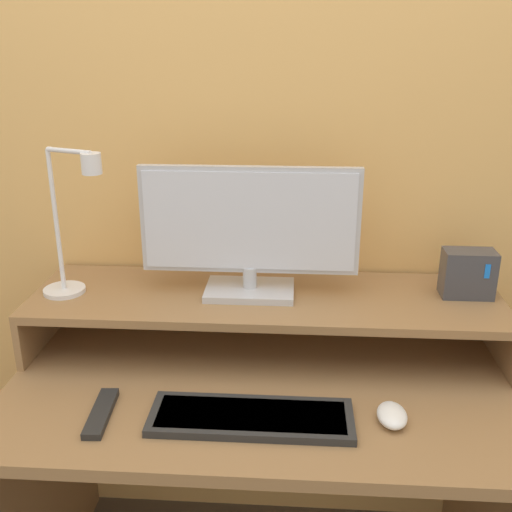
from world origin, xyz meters
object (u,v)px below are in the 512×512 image
at_px(router_dock, 468,273).
at_px(mouse, 392,415).
at_px(monitor, 250,230).
at_px(desk_lamp, 72,230).
at_px(remote_control, 101,413).
at_px(keyboard, 251,417).

relative_size(router_dock, mouse, 1.37).
bearing_deg(mouse, monitor, 135.13).
xyz_separation_m(desk_lamp, remote_control, (0.14, -0.31, -0.32)).
bearing_deg(router_dock, desk_lamp, -176.22).
bearing_deg(keyboard, remote_control, -179.25).
height_order(router_dock, keyboard, router_dock).
height_order(desk_lamp, remote_control, desk_lamp).
distance_m(mouse, remote_control, 0.64).
distance_m(monitor, mouse, 0.56).
bearing_deg(remote_control, router_dock, 23.42).
xyz_separation_m(monitor, mouse, (0.33, -0.33, -0.31)).
relative_size(monitor, mouse, 5.83).
xyz_separation_m(monitor, router_dock, (0.56, 0.02, -0.11)).
bearing_deg(keyboard, monitor, 94.79).
distance_m(router_dock, remote_control, 0.97).
bearing_deg(mouse, desk_lamp, 159.73).
xyz_separation_m(monitor, desk_lamp, (-0.45, -0.05, 0.01)).
height_order(desk_lamp, mouse, desk_lamp).
height_order(keyboard, remote_control, keyboard).
distance_m(desk_lamp, mouse, 0.89).
distance_m(keyboard, mouse, 0.31).
bearing_deg(router_dock, keyboard, -145.25).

